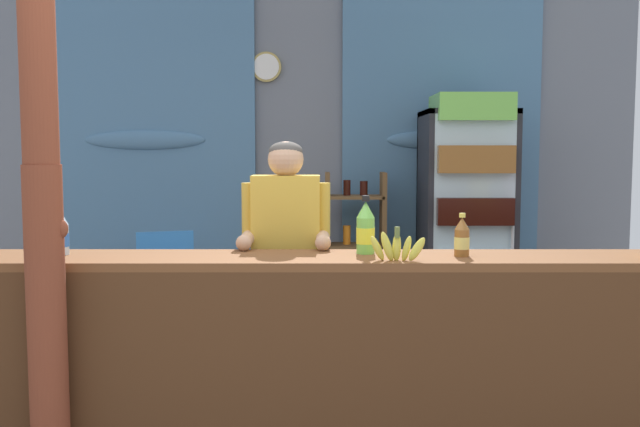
% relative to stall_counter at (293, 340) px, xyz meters
% --- Properties ---
extents(ground_plane, '(7.70, 7.70, 0.00)m').
position_rel_stall_counter_xyz_m(ground_plane, '(-0.13, 0.91, -0.59)').
color(ground_plane, gray).
extents(back_wall_curtained, '(5.73, 0.22, 2.83)m').
position_rel_stall_counter_xyz_m(back_wall_curtained, '(-0.13, 2.74, 0.86)').
color(back_wall_curtained, slate).
rests_on(back_wall_curtained, ground).
extents(stall_counter, '(4.39, 0.45, 0.96)m').
position_rel_stall_counter_xyz_m(stall_counter, '(0.00, 0.00, 0.00)').
color(stall_counter, brown).
rests_on(stall_counter, ground).
extents(timber_post, '(0.19, 0.17, 2.81)m').
position_rel_stall_counter_xyz_m(timber_post, '(-1.05, -0.20, 0.75)').
color(timber_post, brown).
rests_on(timber_post, ground).
extents(drink_fridge, '(0.68, 0.71, 1.88)m').
position_rel_stall_counter_xyz_m(drink_fridge, '(1.27, 2.23, 0.44)').
color(drink_fridge, '#232328').
rests_on(drink_fridge, ground).
extents(bottle_shelf_rack, '(0.48, 0.28, 1.29)m').
position_rel_stall_counter_xyz_m(bottle_shelf_rack, '(0.41, 2.36, 0.08)').
color(bottle_shelf_rack, brown).
rests_on(bottle_shelf_rack, ground).
extents(plastic_lawn_chair, '(0.55, 0.55, 0.86)m').
position_rel_stall_counter_xyz_m(plastic_lawn_chair, '(-0.98, 1.92, -0.10)').
color(plastic_lawn_chair, '#3884D6').
rests_on(plastic_lawn_chair, ground).
extents(shopkeeper, '(0.47, 0.42, 1.51)m').
position_rel_stall_counter_xyz_m(shopkeeper, '(-0.05, 0.55, 0.36)').
color(shopkeeper, '#28282D').
rests_on(shopkeeper, ground).
extents(soda_bottle_lime_soda, '(0.09, 0.09, 0.28)m').
position_rel_stall_counter_xyz_m(soda_bottle_lime_soda, '(0.36, 0.19, 0.49)').
color(soda_bottle_lime_soda, '#75C64C').
rests_on(soda_bottle_lime_soda, stall_counter).
extents(soda_bottle_water, '(0.07, 0.07, 0.23)m').
position_rel_stall_counter_xyz_m(soda_bottle_water, '(-1.10, 0.15, 0.47)').
color(soda_bottle_water, silver).
rests_on(soda_bottle_water, stall_counter).
extents(soda_bottle_iced_tea, '(0.07, 0.07, 0.20)m').
position_rel_stall_counter_xyz_m(soda_bottle_iced_tea, '(0.80, 0.10, 0.46)').
color(soda_bottle_iced_tea, brown).
rests_on(soda_bottle_iced_tea, stall_counter).
extents(banana_bunch, '(0.27, 0.07, 0.16)m').
position_rel_stall_counter_xyz_m(banana_bunch, '(0.48, -0.04, 0.44)').
color(banana_bunch, '#DBCC42').
rests_on(banana_bunch, stall_counter).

